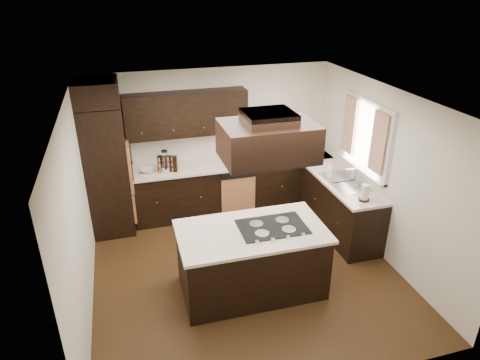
% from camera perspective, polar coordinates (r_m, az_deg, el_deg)
% --- Properties ---
extents(floor, '(4.20, 4.20, 0.02)m').
position_cam_1_polar(floor, '(6.33, 0.64, -11.92)').
color(floor, '#503217').
rests_on(floor, ground).
extents(ceiling, '(4.20, 4.20, 0.02)m').
position_cam_1_polar(ceiling, '(5.20, 0.77, 10.74)').
color(ceiling, white).
rests_on(ceiling, ground).
extents(wall_back, '(4.20, 0.02, 2.50)m').
position_cam_1_polar(wall_back, '(7.53, -3.91, 5.34)').
color(wall_back, beige).
rests_on(wall_back, ground).
extents(wall_front, '(4.20, 0.02, 2.50)m').
position_cam_1_polar(wall_front, '(4.01, 9.65, -15.02)').
color(wall_front, beige).
rests_on(wall_front, ground).
extents(wall_left, '(0.02, 4.20, 2.50)m').
position_cam_1_polar(wall_left, '(5.50, -20.93, -4.35)').
color(wall_left, beige).
rests_on(wall_left, ground).
extents(wall_right, '(0.02, 4.20, 2.50)m').
position_cam_1_polar(wall_right, '(6.52, 18.77, 0.70)').
color(wall_right, beige).
rests_on(wall_right, ground).
extents(oven_column, '(0.65, 0.75, 2.12)m').
position_cam_1_polar(oven_column, '(7.09, -17.28, 1.24)').
color(oven_column, black).
rests_on(oven_column, floor).
extents(wall_oven_face, '(0.05, 0.62, 0.78)m').
position_cam_1_polar(wall_oven_face, '(7.06, -14.52, 2.02)').
color(wall_oven_face, '#CE8350').
rests_on(wall_oven_face, oven_column).
extents(base_cabinets_back, '(2.93, 0.60, 0.88)m').
position_cam_1_polar(base_cabinets_back, '(7.58, -2.97, -1.17)').
color(base_cabinets_back, black).
rests_on(base_cabinets_back, floor).
extents(base_cabinets_right, '(0.60, 2.40, 0.88)m').
position_cam_1_polar(base_cabinets_right, '(7.40, 12.12, -2.46)').
color(base_cabinets_right, black).
rests_on(base_cabinets_right, floor).
extents(countertop_back, '(2.93, 0.63, 0.04)m').
position_cam_1_polar(countertop_back, '(7.37, -3.02, 1.98)').
color(countertop_back, beige).
rests_on(countertop_back, base_cabinets_back).
extents(countertop_right, '(0.63, 2.40, 0.04)m').
position_cam_1_polar(countertop_right, '(7.19, 12.35, 0.77)').
color(countertop_right, beige).
rests_on(countertop_right, base_cabinets_right).
extents(upper_cabinets, '(2.00, 0.34, 0.72)m').
position_cam_1_polar(upper_cabinets, '(7.12, -7.15, 8.75)').
color(upper_cabinets, black).
rests_on(upper_cabinets, wall_back).
extents(dishwasher_front, '(0.60, 0.05, 0.72)m').
position_cam_1_polar(dishwasher_front, '(7.41, -0.23, -2.18)').
color(dishwasher_front, '#CE8350').
rests_on(dishwasher_front, floor).
extents(window_frame, '(0.06, 1.32, 1.12)m').
position_cam_1_polar(window_frame, '(6.78, 16.43, 5.62)').
color(window_frame, silver).
rests_on(window_frame, wall_right).
extents(window_pane, '(0.00, 1.20, 1.00)m').
position_cam_1_polar(window_pane, '(6.79, 16.63, 5.63)').
color(window_pane, white).
rests_on(window_pane, wall_right).
extents(curtain_left, '(0.02, 0.34, 0.90)m').
position_cam_1_polar(curtain_left, '(6.40, 17.95, 4.73)').
color(curtain_left, beige).
rests_on(curtain_left, wall_right).
extents(curtain_right, '(0.02, 0.34, 0.90)m').
position_cam_1_polar(curtain_right, '(7.07, 14.32, 7.10)').
color(curtain_right, beige).
rests_on(curtain_right, wall_right).
extents(sink_rim, '(0.52, 0.84, 0.01)m').
position_cam_1_polar(sink_rim, '(6.91, 13.79, -0.20)').
color(sink_rim, silver).
rests_on(sink_rim, countertop_right).
extents(island, '(1.84, 1.01, 0.88)m').
position_cam_1_polar(island, '(5.74, 1.52, -10.76)').
color(island, black).
rests_on(island, floor).
extents(island_top, '(1.91, 1.08, 0.04)m').
position_cam_1_polar(island_top, '(5.48, 1.58, -6.88)').
color(island_top, beige).
rests_on(island_top, island).
extents(cooktop, '(0.87, 0.58, 0.01)m').
position_cam_1_polar(cooktop, '(5.54, 4.34, -6.23)').
color(cooktop, black).
rests_on(cooktop, island_top).
extents(range_hood, '(1.05, 0.72, 0.42)m').
position_cam_1_polar(range_hood, '(4.84, 3.76, 5.20)').
color(range_hood, black).
rests_on(range_hood, ceiling).
extents(hood_duct, '(0.55, 0.50, 0.13)m').
position_cam_1_polar(hood_duct, '(4.75, 3.86, 8.32)').
color(hood_duct, black).
rests_on(hood_duct, ceiling).
extents(blender_base, '(0.15, 0.15, 0.10)m').
position_cam_1_polar(blender_base, '(7.14, -9.89, 1.42)').
color(blender_base, silver).
rests_on(blender_base, countertop_back).
extents(blender_pitcher, '(0.13, 0.13, 0.26)m').
position_cam_1_polar(blender_pitcher, '(7.07, -9.99, 2.76)').
color(blender_pitcher, silver).
rests_on(blender_pitcher, blender_base).
extents(spice_rack, '(0.33, 0.19, 0.27)m').
position_cam_1_polar(spice_rack, '(7.14, -9.62, 2.17)').
color(spice_rack, black).
rests_on(spice_rack, countertop_back).
extents(mixing_bowl, '(0.30, 0.30, 0.06)m').
position_cam_1_polar(mixing_bowl, '(7.21, -12.16, 1.28)').
color(mixing_bowl, silver).
rests_on(mixing_bowl, countertop_back).
extents(soap_bottle, '(0.10, 0.10, 0.18)m').
position_cam_1_polar(soap_bottle, '(7.23, 11.86, 1.87)').
color(soap_bottle, silver).
rests_on(soap_bottle, countertop_right).
extents(paper_towel, '(0.14, 0.14, 0.25)m').
position_cam_1_polar(paper_towel, '(6.36, 16.30, -1.64)').
color(paper_towel, silver).
rests_on(paper_towel, countertop_right).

